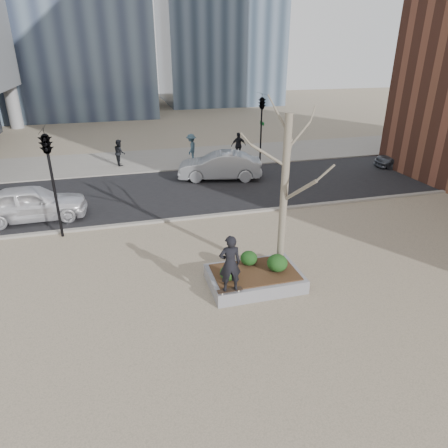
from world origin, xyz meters
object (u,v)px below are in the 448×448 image
object	(u,v)px
skateboard	(230,291)
skateboarder	(230,264)
police_car	(32,203)
planter	(254,279)

from	to	relation	value
skateboard	skateboarder	distance (m)	0.94
skateboarder	police_car	distance (m)	11.00
skateboard	planter	bearing A→B (deg)	35.90
planter	skateboarder	xyz separation A→B (m)	(-1.10, -0.86, 1.20)
skateboard	police_car	distance (m)	10.99
skateboard	skateboarder	size ratio (longest dim) A/B	0.43
planter	police_car	distance (m)	11.09
skateboard	police_car	size ratio (longest dim) A/B	0.17
skateboard	police_car	world-z (taller)	police_car
planter	police_car	size ratio (longest dim) A/B	0.64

